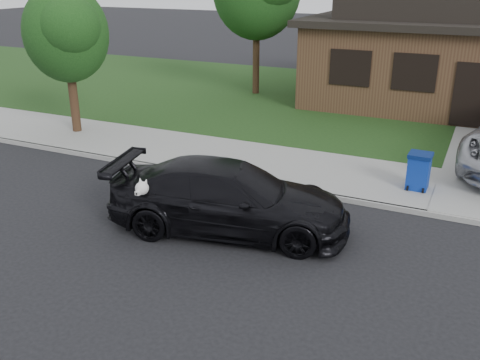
% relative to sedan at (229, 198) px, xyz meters
% --- Properties ---
extents(ground, '(120.00, 120.00, 0.00)m').
position_rel_sedan_xyz_m(ground, '(-0.10, -1.07, -0.71)').
color(ground, black).
rests_on(ground, ground).
extents(sidewalk, '(60.00, 3.00, 0.12)m').
position_rel_sedan_xyz_m(sidewalk, '(-0.10, 3.93, -0.65)').
color(sidewalk, gray).
rests_on(sidewalk, ground).
extents(curb, '(60.00, 0.12, 0.12)m').
position_rel_sedan_xyz_m(curb, '(-0.10, 2.43, -0.65)').
color(curb, gray).
rests_on(curb, ground).
extents(lawn, '(60.00, 13.00, 0.13)m').
position_rel_sedan_xyz_m(lawn, '(-0.10, 11.93, -0.65)').
color(lawn, '#193814').
rests_on(lawn, ground).
extents(sedan, '(5.21, 2.94, 1.42)m').
position_rel_sedan_xyz_m(sedan, '(0.00, 0.00, 0.00)').
color(sedan, black).
rests_on(sedan, ground).
extents(recycling_bin, '(0.55, 0.58, 0.89)m').
position_rel_sedan_xyz_m(recycling_bin, '(3.24, 3.69, -0.15)').
color(recycling_bin, navy).
rests_on(recycling_bin, sidewalk).
extents(house, '(12.60, 8.60, 4.65)m').
position_rel_sedan_xyz_m(house, '(3.90, 13.93, 1.42)').
color(house, '#422B1C').
rests_on(house, ground).
extents(tree_2, '(2.73, 2.60, 4.59)m').
position_rel_sedan_xyz_m(tree_2, '(-7.49, 4.05, 2.55)').
color(tree_2, '#332114').
rests_on(tree_2, ground).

